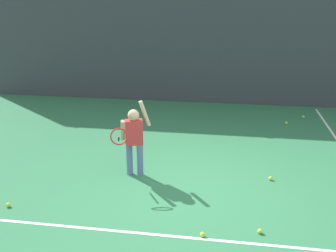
% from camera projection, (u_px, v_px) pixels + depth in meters
% --- Properties ---
extents(ground_plane, '(20.00, 20.00, 0.00)m').
position_uv_depth(ground_plane, '(193.00, 197.00, 6.33)').
color(ground_plane, '#2D7247').
extents(court_line_baseline, '(9.00, 0.05, 0.00)m').
position_uv_depth(court_line_baseline, '(184.00, 237.00, 5.28)').
color(court_line_baseline, white).
rests_on(court_line_baseline, ground).
extents(back_fence_windscreen, '(13.93, 0.08, 3.86)m').
position_uv_depth(back_fence_windscreen, '(215.00, 36.00, 11.10)').
color(back_fence_windscreen, '#383D42').
rests_on(back_fence_windscreen, ground).
extents(fence_post_1, '(0.09, 0.09, 4.01)m').
position_uv_depth(fence_post_1, '(136.00, 32.00, 11.48)').
color(fence_post_1, slate).
rests_on(fence_post_1, ground).
extents(fence_post_2, '(0.09, 0.09, 4.01)m').
position_uv_depth(fence_post_2, '(299.00, 34.00, 10.79)').
color(fence_post_2, slate).
rests_on(fence_post_2, ground).
extents(tennis_player, '(0.58, 0.73, 1.35)m').
position_uv_depth(tennis_player, '(133.00, 137.00, 6.85)').
color(tennis_player, slate).
rests_on(tennis_player, ground).
extents(tennis_ball_0, '(0.07, 0.07, 0.07)m').
position_uv_depth(tennis_ball_0, '(260.00, 231.00, 5.36)').
color(tennis_ball_0, '#CCE033').
rests_on(tennis_ball_0, ground).
extents(tennis_ball_2, '(0.07, 0.07, 0.07)m').
position_uv_depth(tennis_ball_2, '(8.00, 205.00, 6.02)').
color(tennis_ball_2, '#CCE033').
rests_on(tennis_ball_2, ground).
extents(tennis_ball_3, '(0.07, 0.07, 0.07)m').
position_uv_depth(tennis_ball_3, '(303.00, 117.00, 10.27)').
color(tennis_ball_3, '#CCE033').
rests_on(tennis_ball_3, ground).
extents(tennis_ball_4, '(0.07, 0.07, 0.07)m').
position_uv_depth(tennis_ball_4, '(286.00, 123.00, 9.79)').
color(tennis_ball_4, '#CCE033').
rests_on(tennis_ball_4, ground).
extents(tennis_ball_5, '(0.07, 0.07, 0.07)m').
position_uv_depth(tennis_ball_5, '(203.00, 234.00, 5.29)').
color(tennis_ball_5, '#CCE033').
rests_on(tennis_ball_5, ground).
extents(tennis_ball_6, '(0.07, 0.07, 0.07)m').
position_uv_depth(tennis_ball_6, '(270.00, 178.00, 6.88)').
color(tennis_ball_6, '#CCE033').
rests_on(tennis_ball_6, ground).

